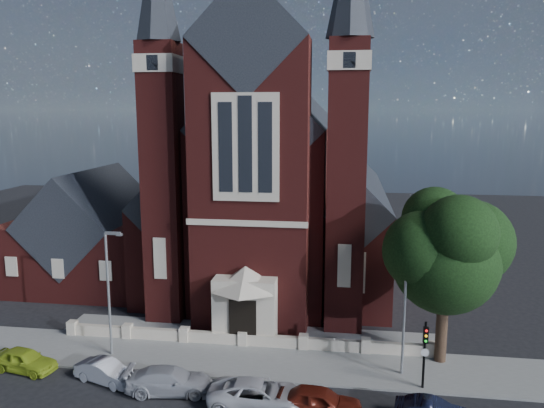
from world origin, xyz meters
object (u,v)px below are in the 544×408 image
Objects in this scene: street_lamp_left at (110,286)px; car_white_suv at (259,395)px; street_tree at (449,255)px; traffic_signal at (425,347)px; parish_hall at (93,238)px; church at (276,188)px; car_lime_van at (24,360)px; street_lamp_right at (406,301)px; car_dark_red at (319,402)px; car_silver_a at (106,372)px; car_silver_b at (170,381)px.

street_lamp_left is 11.80m from car_white_suv.
street_tree reaches higher than traffic_signal.
street_tree reaches higher than parish_hall.
street_lamp_left is at bearing -112.66° from church.
street_lamp_left is at bearing 175.24° from traffic_signal.
traffic_signal is at bearing -76.77° from car_lime_van.
car_lime_van is (-24.88, -4.34, -6.27)m from street_tree.
street_lamp_right reaches higher than traffic_signal.
street_tree is 11.53m from car_dark_red.
parish_hall is 31.20m from traffic_signal.
street_lamp_left is 5.21m from car_silver_a.
car_lime_van is (-12.29, -21.57, -7.50)m from church.
car_white_suv is (-8.75, -3.04, -1.84)m from traffic_signal.
car_silver_a is at bearing -62.03° from parish_hall.
parish_hall is 3.19× the size of car_silver_a.
traffic_signal is (0.91, -1.57, -2.02)m from street_lamp_right.
parish_hall is 26.27m from car_white_suv.
traffic_signal is (-1.60, -3.28, -4.38)m from street_tree.
car_dark_red is at bearing -104.16° from car_silver_b.
street_tree reaches higher than street_lamp_right.
street_lamp_left is 18.00m from street_lamp_right.
car_lime_van is 1.05× the size of car_silver_a.
street_lamp_left is (-20.51, -1.71, -2.36)m from street_tree.
street_tree is 5.70m from traffic_signal.
parish_hall is at bearing 151.78° from street_lamp_right.
street_lamp_left is at bearing -59.98° from parish_hall.
car_lime_van is at bearing -177.41° from traffic_signal.
car_silver_b is at bearing 87.45° from car_dark_red.
traffic_signal is 6.72m from car_dark_red.
car_silver_b is (-12.95, -3.78, -3.90)m from street_lamp_right.
car_white_suv is at bearing -84.55° from church.
car_dark_red is (-7.18, -6.54, -6.22)m from street_tree.
car_silver_a is 4.05m from car_silver_b.
church is 21.76m from street_lamp_right.
car_silver_b is at bearing 79.77° from car_white_suv.
car_silver_b is at bearing -97.18° from church.
church is 9.14× the size of car_silver_a.
parish_hall is 1.14× the size of street_tree.
street_tree is at bearing -69.48° from car_lime_van.
street_lamp_right is at bearing -72.66° from car_lime_van.
car_white_suv is (18.25, -18.61, -3.27)m from parish_hall.
street_lamp_left is 2.01× the size of car_lime_van.
street_tree is (28.60, -12.29, 2.95)m from parish_hall.
car_dark_red is at bearing -137.68° from street_tree.
street_lamp_right is 7.75m from car_dark_red.
street_tree is 2.80× the size of car_silver_a.
car_white_suv is at bearing -45.56° from parish_hall.
car_dark_red is at bearing -77.16° from church.
car_lime_van is at bearing -170.12° from street_tree.
parish_hall is at bearing 43.40° from car_white_suv.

